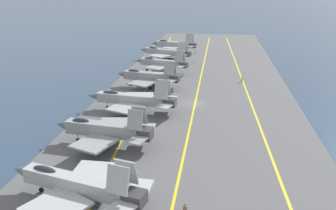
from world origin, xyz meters
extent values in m
plane|color=#2D425B|center=(0.00, 0.00, 0.00)|extent=(2000.00, 2000.00, 0.00)
cube|color=#565659|center=(0.00, 0.00, 0.20)|extent=(201.18, 40.77, 0.40)
cube|color=yellow|center=(0.00, -11.21, 0.40)|extent=(180.92, 8.12, 0.01)
cube|color=yellow|center=(0.00, 0.00, 0.40)|extent=(181.07, 0.36, 0.01)
cube|color=yellow|center=(0.00, 11.21, 0.40)|extent=(180.72, 11.93, 0.01)
cube|color=#A8AAAF|center=(-35.49, 10.84, 2.67)|extent=(4.78, 12.68, 1.72)
cone|color=#5B5E60|center=(-33.69, 17.96, 2.67)|extent=(2.18, 2.72, 1.64)
cube|color=#38383A|center=(-37.34, 3.55, 2.67)|extent=(2.43, 2.47, 1.47)
ellipsoid|color=#232D38|center=(-34.55, 14.56, 3.49)|extent=(1.67, 3.21, 0.95)
cube|color=#A8AAAF|center=(-39.03, 11.29, 2.11)|extent=(7.31, 7.35, 0.28)
cube|color=#A8AAAF|center=(-32.16, 9.55, 2.11)|extent=(5.39, 5.49, 0.28)
cube|color=#A8AAAF|center=(-37.88, 5.10, 4.99)|extent=(1.46, 2.54, 2.88)
cube|color=#A8AAAF|center=(-36.12, 4.65, 4.99)|extent=(1.46, 2.54, 2.88)
cube|color=#A8AAAF|center=(-39.40, 4.60, 2.67)|extent=(3.53, 3.33, 0.20)
cube|color=#A8AAAF|center=(-35.02, 3.49, 2.67)|extent=(2.97, 2.59, 0.20)
cylinder|color=#B2B2B7|center=(-34.34, 15.39, 1.10)|extent=(0.16, 0.16, 1.41)
cylinder|color=black|center=(-34.34, 15.39, 0.70)|extent=(0.36, 0.64, 0.60)
cylinder|color=#B2B2B7|center=(-36.98, 9.89, 1.10)|extent=(0.16, 0.16, 1.41)
cylinder|color=black|center=(-36.98, 9.89, 0.70)|extent=(0.36, 0.64, 0.60)
cylinder|color=#B2B2B7|center=(-34.64, 9.30, 1.10)|extent=(0.16, 0.16, 1.41)
cylinder|color=black|center=(-34.64, 9.30, 0.70)|extent=(0.36, 0.64, 0.60)
cube|color=gray|center=(-21.13, 12.23, 2.96)|extent=(3.16, 11.43, 1.88)
cone|color=#5B5E60|center=(-20.38, 18.74, 2.96)|extent=(2.02, 2.33, 1.78)
cube|color=#38383A|center=(-21.90, 5.56, 2.96)|extent=(2.35, 2.07, 1.60)
ellipsoid|color=#232D38|center=(-20.74, 15.64, 3.85)|extent=(1.34, 2.85, 1.03)
cube|color=gray|center=(-24.72, 12.26, 2.35)|extent=(6.64, 6.42, 0.28)
cube|color=gray|center=(-17.63, 11.44, 2.35)|extent=(5.85, 5.52, 0.28)
cube|color=gray|center=(-22.74, 6.89, 5.34)|extent=(1.13, 2.22, 2.84)
cube|color=gray|center=(-20.78, 6.66, 5.34)|extent=(1.13, 2.22, 2.84)
cube|color=gray|center=(-24.17, 6.28, 2.96)|extent=(3.29, 2.85, 0.20)
cube|color=gray|center=(-19.52, 5.75, 2.96)|extent=(2.92, 2.30, 0.20)
cylinder|color=#B2B2B7|center=(-20.65, 16.39, 1.21)|extent=(0.16, 0.16, 1.62)
cylinder|color=black|center=(-20.65, 16.39, 0.70)|extent=(0.29, 0.62, 0.60)
cylinder|color=#B2B2B7|center=(-22.57, 11.24, 1.21)|extent=(0.16, 0.16, 1.62)
cylinder|color=black|center=(-22.57, 11.24, 0.70)|extent=(0.29, 0.62, 0.60)
cylinder|color=#B2B2B7|center=(-19.96, 10.94, 1.21)|extent=(0.16, 0.16, 1.62)
cylinder|color=black|center=(-19.96, 10.94, 0.70)|extent=(0.29, 0.62, 0.60)
cube|color=#9EA3A8|center=(-6.25, 11.69, 2.81)|extent=(3.19, 12.99, 1.73)
cone|color=#5B5E60|center=(-5.40, 19.12, 2.81)|extent=(1.91, 2.61, 1.64)
cube|color=#38383A|center=(-7.13, 4.08, 2.81)|extent=(2.21, 2.30, 1.47)
ellipsoid|color=#232D38|center=(-5.81, 15.57, 3.63)|extent=(1.30, 3.22, 0.95)
cube|color=#9EA3A8|center=(-9.72, 11.65, 2.24)|extent=(6.78, 7.02, 0.28)
cube|color=#9EA3A8|center=(-2.88, 10.86, 2.24)|extent=(5.83, 6.19, 0.28)
cube|color=#9EA3A8|center=(-7.87, 5.57, 5.26)|extent=(1.23, 2.53, 3.13)
cube|color=#9EA3A8|center=(-6.07, 5.36, 5.26)|extent=(1.23, 2.53, 3.13)
cube|color=#9EA3A8|center=(-9.32, 4.86, 2.81)|extent=(3.38, 3.13, 0.20)
cube|color=#9EA3A8|center=(-4.82, 4.34, 2.81)|extent=(2.94, 2.60, 0.20)
cylinder|color=#B2B2B7|center=(-5.71, 16.44, 1.17)|extent=(0.16, 0.16, 1.54)
cylinder|color=black|center=(-5.71, 16.44, 0.70)|extent=(0.29, 0.62, 0.60)
cylinder|color=#B2B2B7|center=(-7.60, 10.53, 1.17)|extent=(0.16, 0.16, 1.54)
cylinder|color=black|center=(-7.60, 10.53, 0.70)|extent=(0.29, 0.62, 0.60)
cylinder|color=#B2B2B7|center=(-5.20, 10.25, 1.17)|extent=(0.16, 0.16, 1.54)
cylinder|color=black|center=(-5.20, 10.25, 0.70)|extent=(0.29, 0.62, 0.60)
cube|color=gray|center=(9.88, 11.63, 3.06)|extent=(3.65, 11.29, 1.82)
cone|color=#5B5E60|center=(10.96, 18.01, 3.06)|extent=(2.05, 2.37, 1.72)
cube|color=#38383A|center=(8.78, 5.09, 3.06)|extent=(2.36, 2.13, 1.54)
ellipsoid|color=#232D38|center=(10.44, 14.97, 3.93)|extent=(1.44, 2.84, 1.00)
cube|color=gray|center=(6.27, 11.85, 2.47)|extent=(6.85, 6.57, 0.28)
cube|color=gray|center=(13.36, 10.66, 2.47)|extent=(5.73, 5.22, 0.28)
cube|color=gray|center=(8.04, 6.44, 5.38)|extent=(1.21, 2.23, 2.78)
cube|color=gray|center=(9.92, 6.12, 5.38)|extent=(1.21, 2.23, 2.78)
cube|color=gray|center=(6.57, 5.92, 3.06)|extent=(3.35, 2.93, 0.20)
cube|color=gray|center=(11.13, 5.15, 3.06)|extent=(2.81, 2.13, 0.20)
cylinder|color=#B2B2B7|center=(10.57, 15.71, 1.28)|extent=(0.16, 0.16, 1.76)
cylinder|color=black|center=(10.57, 15.71, 0.70)|extent=(0.32, 0.63, 0.60)
cylinder|color=#B2B2B7|center=(8.44, 10.72, 1.28)|extent=(0.16, 0.16, 1.76)
cylinder|color=black|center=(8.44, 10.72, 0.70)|extent=(0.32, 0.63, 0.60)
cylinder|color=#B2B2B7|center=(10.94, 10.30, 1.28)|extent=(0.16, 0.16, 1.76)
cylinder|color=black|center=(10.94, 10.30, 0.70)|extent=(0.32, 0.63, 0.60)
cube|color=#93999E|center=(24.35, 10.91, 3.04)|extent=(4.31, 11.22, 1.62)
cone|color=#5B5E60|center=(25.94, 17.20, 3.04)|extent=(2.01, 2.43, 1.53)
cube|color=#38383A|center=(22.71, 4.47, 3.04)|extent=(2.25, 2.21, 1.37)
ellipsoid|color=#232D38|center=(25.18, 14.20, 3.81)|extent=(1.53, 2.85, 0.89)
cube|color=#93999E|center=(21.18, 11.32, 2.52)|extent=(6.45, 6.49, 0.28)
cube|color=#93999E|center=(27.33, 9.76, 2.52)|extent=(4.74, 4.85, 0.28)
cube|color=#93999E|center=(22.19, 5.85, 5.28)|extent=(1.38, 2.27, 2.82)
cube|color=#93999E|center=(23.83, 5.43, 5.28)|extent=(1.38, 2.27, 2.82)
cube|color=#93999E|center=(20.69, 5.45, 3.04)|extent=(3.42, 3.08, 0.20)
cube|color=#93999E|center=(24.97, 4.36, 3.04)|extent=(2.95, 2.31, 0.20)
cylinder|color=#B2B2B7|center=(25.37, 14.93, 1.32)|extent=(0.16, 0.16, 1.83)
cylinder|color=black|center=(25.37, 14.93, 0.70)|extent=(0.36, 0.64, 0.60)
cylinder|color=#B2B2B7|center=(22.97, 10.09, 1.32)|extent=(0.16, 0.16, 1.83)
cylinder|color=black|center=(22.97, 10.09, 0.70)|extent=(0.36, 0.64, 0.60)
cylinder|color=#B2B2B7|center=(25.16, 9.53, 1.32)|extent=(0.16, 0.16, 1.83)
cylinder|color=black|center=(25.16, 9.53, 0.70)|extent=(0.36, 0.64, 0.60)
cube|color=#9EA3A8|center=(40.08, 12.34, 3.03)|extent=(5.59, 12.72, 1.62)
cone|color=#5B5E60|center=(42.43, 19.44, 3.03)|extent=(2.23, 2.80, 1.54)
cube|color=#38383A|center=(37.67, 5.09, 3.03)|extent=(2.43, 2.57, 1.38)
ellipsoid|color=#232D38|center=(41.31, 16.06, 3.80)|extent=(1.83, 3.25, 0.89)
cube|color=#9EA3A8|center=(36.67, 13.02, 2.50)|extent=(7.43, 7.52, 0.28)
cube|color=#9EA3A8|center=(43.21, 10.85, 2.50)|extent=(5.68, 5.95, 0.28)
cube|color=#9EA3A8|center=(37.30, 6.67, 5.17)|extent=(1.56, 2.57, 2.63)
cube|color=#9EA3A8|center=(38.91, 6.14, 5.17)|extent=(1.56, 2.57, 2.63)
cube|color=#9EA3A8|center=(35.73, 6.28, 3.03)|extent=(3.62, 3.47, 0.20)
cube|color=#9EA3A8|center=(39.93, 4.88, 3.03)|extent=(3.12, 2.81, 0.20)
cylinder|color=#B2B2B7|center=(41.58, 16.88, 1.31)|extent=(0.16, 0.16, 1.82)
cylinder|color=black|center=(41.58, 16.88, 0.70)|extent=(0.40, 0.64, 0.60)
cylinder|color=#B2B2B7|center=(38.59, 11.46, 1.31)|extent=(0.16, 0.16, 1.82)
cylinder|color=black|center=(38.59, 11.46, 0.70)|extent=(0.40, 0.64, 0.60)
cylinder|color=#B2B2B7|center=(40.74, 10.75, 1.31)|extent=(0.16, 0.16, 1.82)
cylinder|color=black|center=(40.74, 10.75, 0.70)|extent=(0.40, 0.64, 0.60)
cube|color=#9EA3A8|center=(55.48, 11.50, 2.79)|extent=(3.78, 12.14, 1.88)
cone|color=#5B5E60|center=(56.60, 18.38, 2.79)|extent=(2.12, 2.53, 1.78)
cube|color=#38383A|center=(54.33, 4.47, 2.79)|extent=(2.44, 2.27, 1.60)
ellipsoid|color=#232D38|center=(56.07, 15.10, 3.68)|extent=(1.49, 3.05, 1.03)
cube|color=#9EA3A8|center=(52.14, 11.64, 2.18)|extent=(6.42, 6.64, 0.28)
cube|color=#9EA3A8|center=(58.69, 10.57, 2.18)|extent=(5.17, 5.56, 0.28)
cube|color=#9EA3A8|center=(53.57, 5.90, 5.35)|extent=(1.33, 2.40, 3.18)
cube|color=#9EA3A8|center=(55.51, 5.59, 5.35)|extent=(1.33, 2.40, 3.18)
cube|color=#9EA3A8|center=(52.10, 5.32, 2.79)|extent=(3.39, 3.07, 0.20)
cube|color=#9EA3A8|center=(56.72, 4.57, 2.79)|extent=(2.83, 2.30, 0.20)
cylinder|color=#B2B2B7|center=(56.20, 15.90, 1.13)|extent=(0.16, 0.16, 1.45)
cylinder|color=black|center=(56.20, 15.90, 0.70)|extent=(0.31, 0.63, 0.60)
cylinder|color=#B2B2B7|center=(53.99, 10.51, 1.13)|extent=(0.16, 0.16, 1.45)
cylinder|color=black|center=(53.99, 10.51, 0.70)|extent=(0.31, 0.63, 0.60)
cylinder|color=#B2B2B7|center=(56.58, 10.09, 1.13)|extent=(0.16, 0.16, 1.45)
cylinder|color=black|center=(56.58, 10.09, 0.70)|extent=(0.31, 0.63, 0.60)
cylinder|color=#4C473D|center=(17.56, -10.16, 0.86)|extent=(0.24, 0.24, 0.93)
cube|color=yellow|center=(17.56, -10.16, 1.60)|extent=(0.43, 0.34, 0.55)
sphere|color=beige|center=(17.56, -10.16, 2.01)|extent=(0.22, 0.22, 0.22)
sphere|color=yellow|center=(17.56, -10.16, 2.07)|extent=(0.24, 0.24, 0.24)
cube|color=brown|center=(-36.77, -1.51, 1.58)|extent=(0.34, 0.43, 0.56)
sphere|color=beige|center=(-36.77, -1.51, 1.99)|extent=(0.22, 0.22, 0.22)
sphere|color=brown|center=(-36.77, -1.51, 2.05)|extent=(0.24, 0.24, 0.24)
camera|label=1|loc=(-67.47, -4.14, 23.47)|focal=38.00mm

